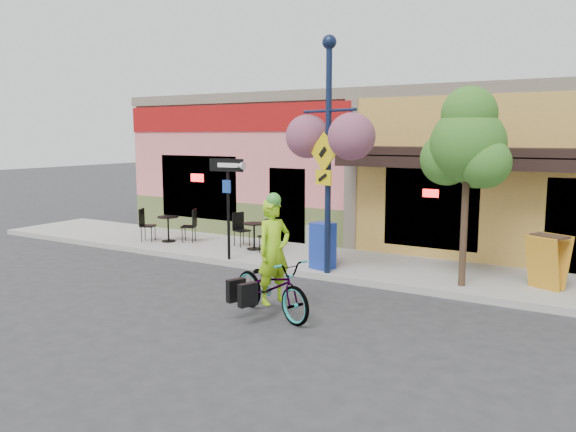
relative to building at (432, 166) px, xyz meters
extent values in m
plane|color=#2D2D30|center=(0.00, -7.50, -2.25)|extent=(90.00, 90.00, 0.00)
cube|color=#9E9B93|center=(0.00, -5.50, -2.17)|extent=(24.00, 3.00, 0.15)
cube|color=#A8A59E|center=(0.00, -6.95, -2.17)|extent=(24.00, 0.12, 0.15)
imported|color=maroon|center=(-0.01, -9.69, -1.71)|extent=(2.18, 1.38, 1.08)
imported|color=#99DB17|center=(0.04, -9.69, -1.31)|extent=(0.66, 0.80, 1.88)
camera|label=1|loc=(5.23, -17.98, 0.99)|focal=35.00mm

